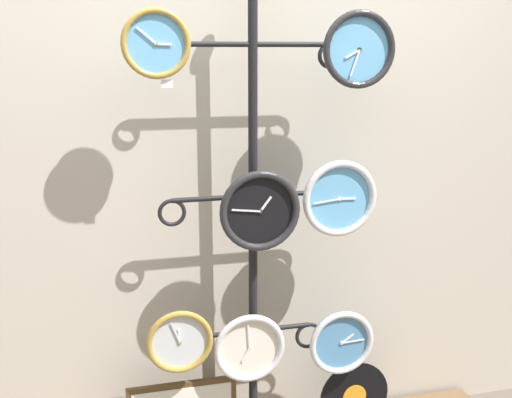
{
  "coord_description": "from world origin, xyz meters",
  "views": [
    {
      "loc": [
        -0.54,
        -1.82,
        1.7
      ],
      "look_at": [
        0.0,
        0.36,
        1.14
      ],
      "focal_mm": 42.0,
      "sensor_mm": 36.0,
      "label": 1
    }
  ],
  "objects_px": {
    "clock_top_left": "(156,44)",
    "clock_bottom_right": "(341,342)",
    "clock_bottom_left": "(180,341)",
    "clock_bottom_center": "(249,348)",
    "vinyl_record": "(354,396)",
    "clock_top_right": "(359,50)",
    "clock_middle_right": "(339,198)",
    "clock_middle_center": "(260,211)",
    "display_stand": "(253,312)"
  },
  "relations": [
    {
      "from": "clock_top_left",
      "to": "clock_bottom_right",
      "type": "distance_m",
      "value": 1.41
    },
    {
      "from": "clock_top_left",
      "to": "clock_bottom_left",
      "type": "bearing_deg",
      "value": 11.37
    },
    {
      "from": "clock_bottom_left",
      "to": "clock_bottom_center",
      "type": "distance_m",
      "value": 0.29
    },
    {
      "from": "clock_bottom_right",
      "to": "vinyl_record",
      "type": "xyz_separation_m",
      "value": [
        0.09,
        0.05,
        -0.3
      ]
    },
    {
      "from": "clock_top_right",
      "to": "clock_middle_right",
      "type": "height_order",
      "value": "clock_top_right"
    },
    {
      "from": "clock_middle_center",
      "to": "vinyl_record",
      "type": "relative_size",
      "value": 0.99
    },
    {
      "from": "clock_top_right",
      "to": "clock_middle_center",
      "type": "height_order",
      "value": "clock_top_right"
    },
    {
      "from": "display_stand",
      "to": "clock_bottom_left",
      "type": "height_order",
      "value": "display_stand"
    },
    {
      "from": "clock_middle_center",
      "to": "clock_bottom_left",
      "type": "distance_m",
      "value": 0.6
    },
    {
      "from": "clock_bottom_right",
      "to": "clock_top_right",
      "type": "bearing_deg",
      "value": 4.12
    },
    {
      "from": "clock_bottom_left",
      "to": "clock_bottom_center",
      "type": "xyz_separation_m",
      "value": [
        0.28,
        0.01,
        -0.07
      ]
    },
    {
      "from": "display_stand",
      "to": "clock_top_right",
      "type": "relative_size",
      "value": 7.04
    },
    {
      "from": "clock_top_right",
      "to": "clock_middle_right",
      "type": "relative_size",
      "value": 0.93
    },
    {
      "from": "display_stand",
      "to": "clock_top_right",
      "type": "bearing_deg",
      "value": -14.34
    },
    {
      "from": "clock_bottom_center",
      "to": "clock_bottom_right",
      "type": "bearing_deg",
      "value": -1.5
    },
    {
      "from": "clock_bottom_right",
      "to": "vinyl_record",
      "type": "distance_m",
      "value": 0.31
    },
    {
      "from": "clock_bottom_center",
      "to": "clock_bottom_right",
      "type": "height_order",
      "value": "clock_bottom_center"
    },
    {
      "from": "clock_middle_right",
      "to": "clock_bottom_right",
      "type": "height_order",
      "value": "clock_middle_right"
    },
    {
      "from": "display_stand",
      "to": "vinyl_record",
      "type": "relative_size",
      "value": 6.35
    },
    {
      "from": "clock_bottom_center",
      "to": "clock_middle_right",
      "type": "bearing_deg",
      "value": 0.55
    },
    {
      "from": "clock_middle_center",
      "to": "clock_middle_right",
      "type": "xyz_separation_m",
      "value": [
        0.33,
        0.03,
        0.02
      ]
    },
    {
      "from": "clock_top_left",
      "to": "vinyl_record",
      "type": "height_order",
      "value": "clock_top_left"
    },
    {
      "from": "clock_middle_center",
      "to": "vinyl_record",
      "type": "xyz_separation_m",
      "value": [
        0.45,
        0.06,
        -0.89
      ]
    },
    {
      "from": "clock_middle_center",
      "to": "clock_middle_right",
      "type": "distance_m",
      "value": 0.33
    },
    {
      "from": "clock_middle_right",
      "to": "clock_bottom_left",
      "type": "relative_size",
      "value": 1.18
    },
    {
      "from": "display_stand",
      "to": "clock_bottom_left",
      "type": "bearing_deg",
      "value": -162.87
    },
    {
      "from": "display_stand",
      "to": "clock_bottom_right",
      "type": "relative_size",
      "value": 7.14
    },
    {
      "from": "clock_bottom_center",
      "to": "clock_bottom_right",
      "type": "xyz_separation_m",
      "value": [
        0.39,
        -0.01,
        -0.02
      ]
    },
    {
      "from": "display_stand",
      "to": "clock_middle_right",
      "type": "relative_size",
      "value": 6.55
    },
    {
      "from": "clock_top_left",
      "to": "vinyl_record",
      "type": "relative_size",
      "value": 0.75
    },
    {
      "from": "clock_middle_center",
      "to": "clock_bottom_center",
      "type": "height_order",
      "value": "clock_middle_center"
    },
    {
      "from": "clock_top_left",
      "to": "vinyl_record",
      "type": "bearing_deg",
      "value": 4.09
    },
    {
      "from": "clock_top_right",
      "to": "clock_bottom_left",
      "type": "relative_size",
      "value": 1.1
    },
    {
      "from": "clock_top_right",
      "to": "clock_bottom_right",
      "type": "xyz_separation_m",
      "value": [
        -0.03,
        -0.0,
        -1.19
      ]
    },
    {
      "from": "clock_top_right",
      "to": "clock_bottom_left",
      "type": "bearing_deg",
      "value": -179.99
    },
    {
      "from": "clock_bottom_left",
      "to": "clock_bottom_center",
      "type": "bearing_deg",
      "value": 1.72
    },
    {
      "from": "clock_top_right",
      "to": "clock_middle_center",
      "type": "bearing_deg",
      "value": -178.01
    },
    {
      "from": "clock_top_right",
      "to": "clock_bottom_center",
      "type": "distance_m",
      "value": 1.24
    },
    {
      "from": "clock_top_right",
      "to": "vinyl_record",
      "type": "xyz_separation_m",
      "value": [
        0.07,
        0.05,
        -1.48
      ]
    },
    {
      "from": "clock_middle_right",
      "to": "clock_bottom_center",
      "type": "height_order",
      "value": "clock_middle_right"
    },
    {
      "from": "clock_middle_center",
      "to": "clock_top_right",
      "type": "bearing_deg",
      "value": 1.99
    },
    {
      "from": "clock_top_left",
      "to": "clock_middle_right",
      "type": "bearing_deg",
      "value": 1.77
    },
    {
      "from": "clock_middle_center",
      "to": "clock_bottom_right",
      "type": "relative_size",
      "value": 1.11
    },
    {
      "from": "clock_top_right",
      "to": "clock_bottom_center",
      "type": "height_order",
      "value": "clock_top_right"
    },
    {
      "from": "clock_top_left",
      "to": "clock_bottom_center",
      "type": "distance_m",
      "value": 1.23
    },
    {
      "from": "clock_bottom_left",
      "to": "clock_bottom_right",
      "type": "xyz_separation_m",
      "value": [
        0.67,
        -0.0,
        -0.09
      ]
    },
    {
      "from": "vinyl_record",
      "to": "clock_top_left",
      "type": "bearing_deg",
      "value": -175.91
    },
    {
      "from": "vinyl_record",
      "to": "clock_bottom_center",
      "type": "bearing_deg",
      "value": -175.27
    },
    {
      "from": "display_stand",
      "to": "clock_bottom_right",
      "type": "xyz_separation_m",
      "value": [
        0.36,
        -0.1,
        -0.13
      ]
    },
    {
      "from": "clock_middle_center",
      "to": "clock_bottom_center",
      "type": "xyz_separation_m",
      "value": [
        -0.04,
        0.02,
        -0.58
      ]
    }
  ]
}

